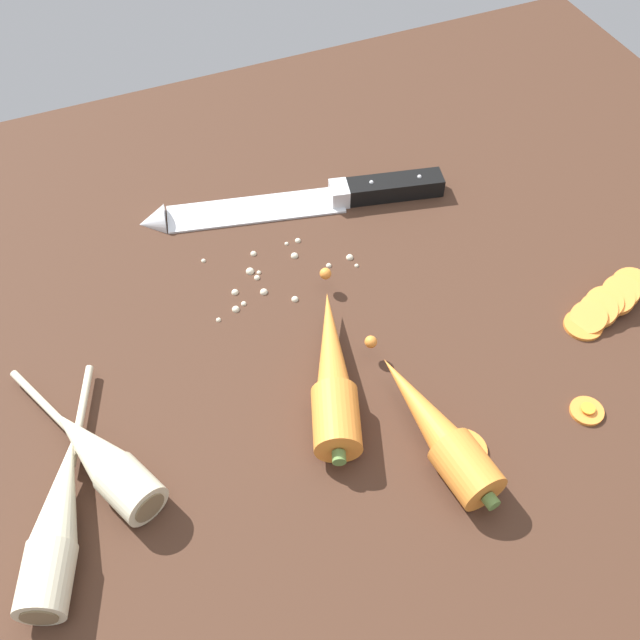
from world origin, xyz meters
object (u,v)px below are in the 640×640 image
parsnip_front (100,458)px  carrot_slice_stack (606,305)px  parsnip_mid_left (57,521)px  carrot_slice_stray_mid (587,410)px  whole_carrot (333,373)px  whole_carrot_second (436,429)px  carrot_slice_stray_near (463,449)px  chefs_knife (289,203)px

parsnip_front → carrot_slice_stack: 50.25cm
parsnip_mid_left → carrot_slice_stray_mid: 46.50cm
whole_carrot → parsnip_front: bearing=-178.6°
carrot_slice_stack → whole_carrot_second: bearing=-163.6°
parsnip_front → carrot_slice_stray_near: size_ratio=4.59×
carrot_slice_stack → parsnip_mid_left: bearing=-177.3°
parsnip_front → carrot_slice_stack: bearing=-1.9°
whole_carrot → carrot_slice_stray_near: 13.40cm
whole_carrot → parsnip_front: whole_carrot is taller
carrot_slice_stray_near → parsnip_mid_left: bearing=169.9°
carrot_slice_stack → carrot_slice_stray_mid: 12.72cm
whole_carrot → carrot_slice_stray_mid: bearing=-29.8°
chefs_knife → carrot_slice_stack: carrot_slice_stack is taller
whole_carrot_second → carrot_slice_stack: size_ratio=1.95×
whole_carrot → carrot_slice_stray_near: whole_carrot is taller
whole_carrot_second → carrot_slice_stray_mid: whole_carrot_second is taller
parsnip_front → carrot_slice_stray_near: parsnip_front is taller
whole_carrot → carrot_slice_stray_mid: (20.15, -11.54, -1.74)cm
chefs_knife → carrot_slice_stack: bearing=-48.6°
chefs_knife → carrot_slice_stray_mid: 39.10cm
whole_carrot → parsnip_mid_left: size_ratio=0.94×
carrot_slice_stray_near → whole_carrot_second: bearing=135.6°
whole_carrot_second → carrot_slice_stray_mid: (14.26, -2.65, -1.74)cm
carrot_slice_stray_near → whole_carrot: bearing=125.9°
whole_carrot_second → carrot_slice_stack: (22.83, 6.73, -1.03)cm
whole_carrot → whole_carrot_second: 10.67cm
carrot_slice_stray_near → carrot_slice_stack: bearing=22.3°
whole_carrot → carrot_slice_stray_near: bearing=-54.1°
whole_carrot_second → carrot_slice_stray_near: whole_carrot_second is taller
parsnip_mid_left → carrot_slice_stray_mid: size_ratio=7.36×
chefs_knife → carrot_slice_stray_mid: (14.99, -36.11, -0.29)cm
parsnip_front → carrot_slice_stray_mid: (41.64, -11.04, -1.62)cm
whole_carrot → carrot_slice_stray_mid: 23.29cm
chefs_knife → whole_carrot_second: (0.73, -33.46, 1.45)cm
chefs_knife → parsnip_front: bearing=-136.7°
chefs_knife → parsnip_mid_left: bearing=-136.6°
whole_carrot → parsnip_mid_left: (-25.82, -4.76, -0.12)cm
chefs_knife → parsnip_mid_left: parsnip_mid_left is taller
parsnip_front → whole_carrot: bearing=1.4°
whole_carrot → parsnip_front: 21.50cm
parsnip_mid_left → whole_carrot: bearing=10.4°
chefs_knife → carrot_slice_stray_near: chefs_knife is taller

